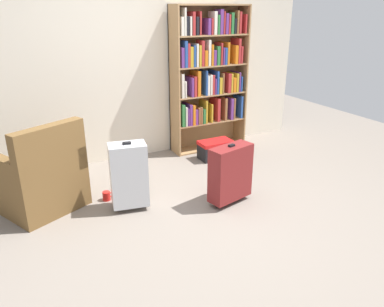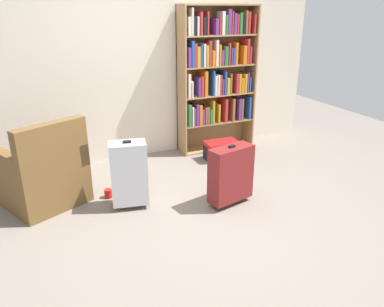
{
  "view_description": "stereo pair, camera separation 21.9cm",
  "coord_description": "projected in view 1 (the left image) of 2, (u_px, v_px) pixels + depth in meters",
  "views": [
    {
      "loc": [
        -1.63,
        -2.7,
        1.89
      ],
      "look_at": [
        -0.05,
        0.34,
        0.55
      ],
      "focal_mm": 35.44,
      "sensor_mm": 36.0,
      "label": 1
    },
    {
      "loc": [
        -1.44,
        -2.8,
        1.89
      ],
      "look_at": [
        -0.05,
        0.34,
        0.55
      ],
      "focal_mm": 35.44,
      "sensor_mm": 36.0,
      "label": 2
    }
  ],
  "objects": [
    {
      "name": "suitcase_dark_red",
      "position": [
        230.0,
        173.0,
        3.79
      ],
      "size": [
        0.49,
        0.28,
        0.63
      ],
      "color": "maroon",
      "rests_on": "ground"
    },
    {
      "name": "ground_plane",
      "position": [
        213.0,
        217.0,
        3.62
      ],
      "size": [
        8.41,
        8.41,
        0.0
      ],
      "primitive_type": "plane",
      "color": "slate"
    },
    {
      "name": "mug",
      "position": [
        107.0,
        196.0,
        3.93
      ],
      "size": [
        0.12,
        0.08,
        0.1
      ],
      "color": "red",
      "rests_on": "ground"
    },
    {
      "name": "back_wall",
      "position": [
        137.0,
        56.0,
        4.75
      ],
      "size": [
        4.81,
        0.1,
        2.6
      ],
      "primitive_type": "cube",
      "color": "beige",
      "rests_on": "ground"
    },
    {
      "name": "armchair",
      "position": [
        40.0,
        179.0,
        3.69
      ],
      "size": [
        0.93,
        0.93,
        0.9
      ],
      "color": "brown",
      "rests_on": "ground"
    },
    {
      "name": "storage_box",
      "position": [
        215.0,
        149.0,
        4.99
      ],
      "size": [
        0.44,
        0.25,
        0.24
      ],
      "color": "black",
      "rests_on": "ground"
    },
    {
      "name": "bookshelf",
      "position": [
        208.0,
        73.0,
        5.04
      ],
      "size": [
        1.05,
        0.3,
        1.91
      ],
      "color": "#A87F51",
      "rests_on": "ground"
    },
    {
      "name": "suitcase_silver",
      "position": [
        129.0,
        175.0,
        3.66
      ],
      "size": [
        0.39,
        0.28,
        0.7
      ],
      "color": "#B7BABF",
      "rests_on": "ground"
    }
  ]
}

